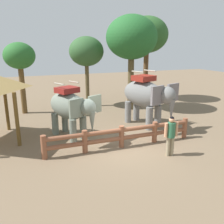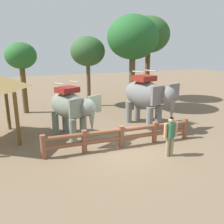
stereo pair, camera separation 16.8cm
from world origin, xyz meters
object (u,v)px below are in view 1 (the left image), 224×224
at_px(log_fence, 122,135).
at_px(tree_far_left, 147,35).
at_px(tourist_woman_in_black, 171,133).
at_px(tree_far_right, 20,58).
at_px(elephant_near_left, 70,107).
at_px(tree_back_center, 132,38).
at_px(elephant_center, 146,96).
at_px(tree_deep_back, 86,52).

xyz_separation_m(log_fence, tree_far_left, (6.05, 8.81, 4.81)).
relative_size(tourist_woman_in_black, tree_far_right, 0.37).
relative_size(elephant_near_left, tree_back_center, 0.50).
height_order(elephant_near_left, tree_back_center, tree_back_center).
bearing_deg(tree_back_center, tree_far_right, 167.23).
relative_size(elephant_center, tree_deep_back, 0.73).
height_order(tree_far_left, tree_far_right, tree_far_left).
height_order(tourist_woman_in_black, tree_deep_back, tree_deep_back).
height_order(log_fence, elephant_center, elephant_center).
bearing_deg(elephant_center, tourist_woman_in_black, -103.74).
height_order(tree_back_center, tree_far_right, tree_back_center).
distance_m(elephant_near_left, tree_back_center, 7.63).
height_order(elephant_center, tree_deep_back, tree_deep_back).
height_order(tourist_woman_in_black, tree_far_left, tree_far_left).
bearing_deg(tree_far_right, tree_back_center, -12.77).
relative_size(elephant_center, tree_far_left, 0.56).
distance_m(tourist_woman_in_black, tree_deep_back, 10.42).
bearing_deg(tree_deep_back, tree_far_left, 5.25).
distance_m(elephant_center, tree_far_left, 8.11).
bearing_deg(log_fence, tree_deep_back, 85.22).
height_order(elephant_near_left, tree_deep_back, tree_deep_back).
bearing_deg(elephant_near_left, tourist_woman_in_black, -46.14).
xyz_separation_m(tourist_woman_in_black, tree_deep_back, (-0.91, 9.89, 3.13)).
distance_m(elephant_near_left, tourist_woman_in_black, 5.13).
bearing_deg(tree_far_left, tree_far_right, -175.11).
relative_size(tree_far_left, tree_back_center, 1.04).
height_order(elephant_near_left, tree_far_right, tree_far_right).
distance_m(log_fence, elephant_near_left, 3.02).
height_order(tree_far_left, tree_deep_back, tree_far_left).
relative_size(log_fence, tree_far_left, 1.05).
bearing_deg(tree_far_left, elephant_center, -118.46).
xyz_separation_m(log_fence, elephant_near_left, (-1.92, 2.10, 1.00)).
bearing_deg(tree_far_right, tourist_woman_in_black, -59.36).
relative_size(tree_far_left, tree_deep_back, 1.31).
xyz_separation_m(tree_far_left, tree_far_right, (-10.08, -0.86, -1.57)).
bearing_deg(tree_far_right, tree_deep_back, 4.49).
distance_m(elephant_near_left, tree_far_left, 11.09).
distance_m(tourist_woman_in_black, tree_far_right, 11.42).
bearing_deg(log_fence, tree_far_right, 116.90).
xyz_separation_m(log_fence, tree_far_right, (-4.03, 7.95, 3.24)).
relative_size(log_fence, tree_deep_back, 1.38).
relative_size(elephant_near_left, tourist_woman_in_black, 1.91).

